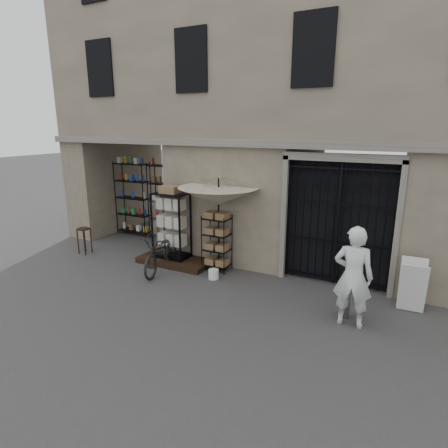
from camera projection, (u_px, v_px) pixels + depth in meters
The scene contains 15 objects.
ground at pixel (227, 306), 7.87m from camera, with size 80.00×80.00×0.00m, color black.
main_building at pixel (294, 94), 10.14m from camera, with size 14.00×4.00×9.00m, color gray.
shop_recess at pixel (141, 196), 11.87m from camera, with size 3.00×1.70×3.00m, color black.
shop_shelving at pixel (150, 200), 12.39m from camera, with size 2.70×0.50×2.50m, color black.
iron_gate at pixel (339, 222), 8.66m from camera, with size 2.50×0.21×3.00m.
step_platform at pixel (175, 261), 10.24m from camera, with size 2.00×0.90×0.15m, color black.
display_cabinet at pixel (171, 229), 10.11m from camera, with size 1.02×0.81×1.93m.
wire_rack at pixel (217, 244), 9.63m from camera, with size 0.77×0.68×1.47m.
market_umbrella at pixel (219, 191), 9.31m from camera, with size 1.91×1.95×2.89m.
white_bucket at pixel (214, 274), 9.21m from camera, with size 0.25×0.25×0.24m, color white.
bicycle at pixel (163, 270), 9.76m from camera, with size 0.66×0.99×1.88m, color black.
wooden_stool at pixel (84, 240), 10.97m from camera, with size 0.41×0.41×0.77m.
steel_bollard at pixel (346, 297), 7.29m from camera, with size 0.16×0.16×0.85m, color #575A60.
shopkeeper at pixel (348, 324), 7.14m from camera, with size 0.71×1.95×0.47m, color silver.
easel_sign at pixel (413, 286), 7.54m from camera, with size 0.52×0.59×1.05m.
Camera 1 is at (3.21, -6.40, 3.69)m, focal length 30.00 mm.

